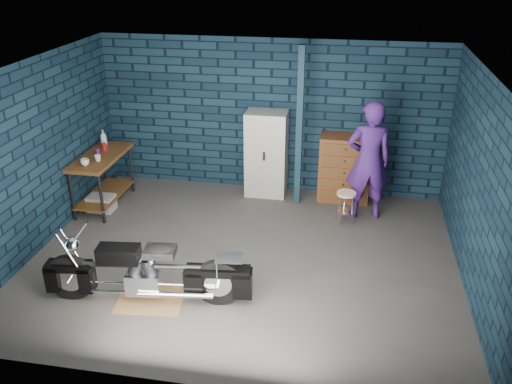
% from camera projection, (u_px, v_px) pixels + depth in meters
% --- Properties ---
extents(ground, '(6.00, 6.00, 0.00)m').
position_uv_depth(ground, '(244.00, 258.00, 7.79)').
color(ground, '#484543').
rests_on(ground, ground).
extents(room_walls, '(6.02, 5.01, 2.71)m').
position_uv_depth(room_walls, '(250.00, 119.00, 7.48)').
color(room_walls, black).
rests_on(room_walls, ground).
extents(support_post, '(0.10, 0.10, 2.70)m').
position_uv_depth(support_post, '(299.00, 128.00, 8.87)').
color(support_post, '#132B3B').
rests_on(support_post, ground).
extents(workbench, '(0.60, 1.40, 0.91)m').
position_uv_depth(workbench, '(103.00, 181.00, 9.16)').
color(workbench, brown).
rests_on(workbench, ground).
extents(drip_mat, '(0.90, 0.72, 0.01)m').
position_uv_depth(drip_mat, '(150.00, 300.00, 6.87)').
color(drip_mat, olive).
rests_on(drip_mat, ground).
extents(motorcycle, '(2.26, 0.85, 0.97)m').
position_uv_depth(motorcycle, '(147.00, 268.00, 6.66)').
color(motorcycle, black).
rests_on(motorcycle, ground).
extents(person, '(0.78, 0.58, 1.95)m').
position_uv_depth(person, '(368.00, 161.00, 8.57)').
color(person, '#431E74').
rests_on(person, ground).
extents(storage_bin, '(0.43, 0.30, 0.27)m').
position_uv_depth(storage_bin, '(101.00, 203.00, 9.11)').
color(storage_bin, '#919499').
rests_on(storage_bin, ground).
extents(locker, '(0.71, 0.51, 1.52)m').
position_uv_depth(locker, '(266.00, 154.00, 9.46)').
color(locker, beige).
rests_on(locker, ground).
extents(tool_chest, '(0.87, 0.48, 1.16)m').
position_uv_depth(tool_chest, '(344.00, 169.00, 9.32)').
color(tool_chest, brown).
rests_on(tool_chest, ground).
extents(shop_stool, '(0.39, 0.39, 0.56)m').
position_uv_depth(shop_stool, '(345.00, 208.00, 8.61)').
color(shop_stool, beige).
rests_on(shop_stool, ground).
extents(cup_a, '(0.15, 0.15, 0.11)m').
position_uv_depth(cup_a, '(85.00, 162.00, 8.56)').
color(cup_a, beige).
rests_on(cup_a, workbench).
extents(cup_b, '(0.11, 0.11, 0.10)m').
position_uv_depth(cup_b, '(98.00, 158.00, 8.73)').
color(cup_b, beige).
rests_on(cup_b, workbench).
extents(mug_purple, '(0.09, 0.09, 0.10)m').
position_uv_depth(mug_purple, '(97.00, 152.00, 8.99)').
color(mug_purple, '#5F1966').
rests_on(mug_purple, workbench).
extents(mug_red, '(0.10, 0.10, 0.12)m').
position_uv_depth(mug_red, '(104.00, 147.00, 9.16)').
color(mug_red, maroon).
rests_on(mug_red, workbench).
extents(bottle, '(0.12, 0.12, 0.29)m').
position_uv_depth(bottle, '(103.00, 138.00, 9.33)').
color(bottle, '#919499').
rests_on(bottle, workbench).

